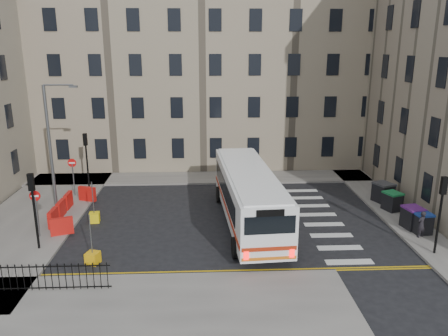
{
  "coord_description": "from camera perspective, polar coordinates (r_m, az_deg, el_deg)",
  "views": [
    {
      "loc": [
        -3.18,
        -25.49,
        10.44
      ],
      "look_at": [
        -1.98,
        1.07,
        3.0
      ],
      "focal_mm": 35.0,
      "sensor_mm": 36.0,
      "label": 1
    }
  ],
  "objects": [
    {
      "name": "wheelie_bin_a",
      "position": [
        27.45,
        24.36,
        -6.48
      ],
      "size": [
        1.05,
        1.18,
        1.21
      ],
      "rotation": [
        0.0,
        0.0,
        0.1
      ],
      "color": "black",
      "rests_on": "pavement_east"
    },
    {
      "name": "traffic_light_east",
      "position": [
        24.4,
        26.51,
        -4.15
      ],
      "size": [
        0.28,
        0.22,
        4.1
      ],
      "color": "black",
      "rests_on": "pavement_east"
    },
    {
      "name": "pavement_east",
      "position": [
        33.54,
        18.87,
        -3.24
      ],
      "size": [
        2.4,
        26.0,
        0.15
      ],
      "primitive_type": "cube",
      "color": "slate",
      "rests_on": "ground"
    },
    {
      "name": "no_entry_north",
      "position": [
        32.49,
        -19.17,
        -0.17
      ],
      "size": [
        0.6,
        0.08,
        3.0
      ],
      "color": "#595B5E",
      "rests_on": "pavement_west"
    },
    {
      "name": "bus",
      "position": [
        26.16,
        3.2,
        -3.44
      ],
      "size": [
        3.66,
        12.29,
        3.29
      ],
      "rotation": [
        0.0,
        0.0,
        0.07
      ],
      "color": "white",
      "rests_on": "ground"
    },
    {
      "name": "bollard_yellow",
      "position": [
        28.08,
        -16.56,
        -6.21
      ],
      "size": [
        0.67,
        0.67,
        0.6
      ],
      "primitive_type": "cube",
      "rotation": [
        0.0,
        0.0,
        0.12
      ],
      "color": "yellow",
      "rests_on": "ground"
    },
    {
      "name": "pavement_north",
      "position": [
        35.74,
        -7.01,
        -1.34
      ],
      "size": [
        36.0,
        3.2,
        0.15
      ],
      "primitive_type": "cube",
      "color": "slate",
      "rests_on": "ground"
    },
    {
      "name": "terrace_north",
      "position": [
        41.2,
        -8.12,
        12.95
      ],
      "size": [
        38.3,
        10.8,
        17.2
      ],
      "color": "gray",
      "rests_on": "ground"
    },
    {
      "name": "wheelie_bin_b",
      "position": [
        27.9,
        23.42,
        -5.95
      ],
      "size": [
        1.2,
        1.32,
        1.27
      ],
      "rotation": [
        0.0,
        0.0,
        0.18
      ],
      "color": "black",
      "rests_on": "pavement_east"
    },
    {
      "name": "ground",
      "position": [
        27.72,
        4.21,
        -6.53
      ],
      "size": [
        120.0,
        120.0,
        0.0
      ],
      "primitive_type": "plane",
      "color": "black",
      "rests_on": "ground"
    },
    {
      "name": "pavement_west",
      "position": [
        30.43,
        -23.36,
        -5.62
      ],
      "size": [
        6.0,
        22.0,
        0.15
      ],
      "primitive_type": "cube",
      "color": "slate",
      "rests_on": "ground"
    },
    {
      "name": "roadworks_barriers",
      "position": [
        29.09,
        -19.83,
        -5.0
      ],
      "size": [
        1.66,
        6.26,
        1.0
      ],
      "color": "red",
      "rests_on": "pavement_west"
    },
    {
      "name": "streetlamp",
      "position": [
        29.82,
        -21.79,
        2.7
      ],
      "size": [
        0.5,
        0.22,
        8.14
      ],
      "color": "#595B5E",
      "rests_on": "pavement_west"
    },
    {
      "name": "wheelie_bin_e",
      "position": [
        32.09,
        20.24,
        -2.91
      ],
      "size": [
        1.29,
        1.37,
        1.22
      ],
      "rotation": [
        0.0,
        0.0,
        0.37
      ],
      "color": "black",
      "rests_on": "pavement_east"
    },
    {
      "name": "bollard_chevron",
      "position": [
        23.04,
        -16.76,
        -11.19
      ],
      "size": [
        0.75,
        0.75,
        0.6
      ],
      "primitive_type": "cube",
      "rotation": [
        0.0,
        0.0,
        -0.3
      ],
      "color": "#F1AC0E",
      "rests_on": "ground"
    },
    {
      "name": "pavement_sw",
      "position": [
        19.02,
        -14.45,
        -17.94
      ],
      "size": [
        20.0,
        6.0,
        0.15
      ],
      "primitive_type": "cube",
      "color": "slate",
      "rests_on": "ground"
    },
    {
      "name": "no_entry_south",
      "position": [
        26.17,
        -23.36,
        -4.34
      ],
      "size": [
        0.6,
        0.08,
        3.0
      ],
      "color": "#595B5E",
      "rests_on": "pavement_west"
    },
    {
      "name": "pedestrian",
      "position": [
        26.73,
        24.37,
        -6.71
      ],
      "size": [
        0.66,
        0.59,
        1.53
      ],
      "primitive_type": "imported",
      "rotation": [
        0.0,
        0.0,
        3.64
      ],
      "color": "black",
      "rests_on": "pavement_east"
    },
    {
      "name": "iron_railings",
      "position": [
        21.39,
        -25.09,
        -12.89
      ],
      "size": [
        7.8,
        0.04,
        1.2
      ],
      "color": "black",
      "rests_on": "pavement_sw"
    },
    {
      "name": "wheelie_bin_d",
      "position": [
        31.73,
        20.04,
        -2.99
      ],
      "size": [
        1.43,
        1.52,
        1.34
      ],
      "rotation": [
        0.0,
        0.0,
        0.39
      ],
      "color": "black",
      "rests_on": "pavement_east"
    },
    {
      "name": "traffic_light_nw",
      "position": [
        34.03,
        -17.56,
        2.05
      ],
      "size": [
        0.28,
        0.22,
        4.1
      ],
      "color": "black",
      "rests_on": "pavement_west"
    },
    {
      "name": "traffic_light_sw",
      "position": [
        24.43,
        -23.66,
        -3.78
      ],
      "size": [
        0.28,
        0.22,
        4.1
      ],
      "color": "black",
      "rests_on": "pavement_west"
    },
    {
      "name": "wheelie_bin_c",
      "position": [
        30.36,
        21.12,
        -4.06
      ],
      "size": [
        1.26,
        1.35,
        1.2
      ],
      "rotation": [
        0.0,
        0.0,
        0.34
      ],
      "color": "black",
      "rests_on": "pavement_east"
    }
  ]
}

